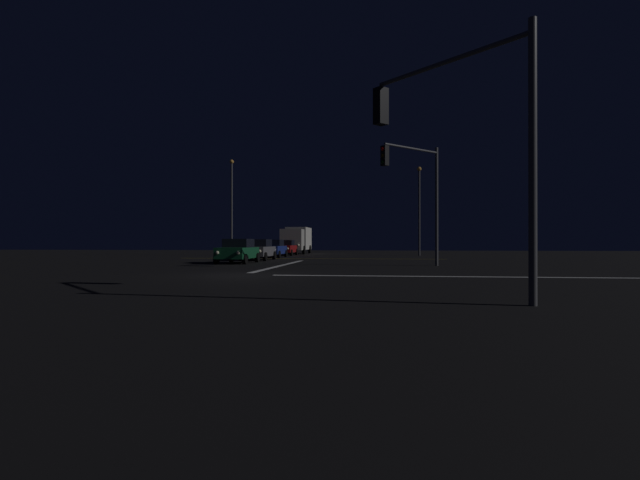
# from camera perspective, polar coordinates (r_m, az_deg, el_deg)

# --- Properties ---
(ground) EXTENTS (120.00, 120.00, 0.10)m
(ground) POSITION_cam_1_polar(r_m,az_deg,el_deg) (20.87, -8.96, -4.13)
(ground) COLOR black
(stop_line_north) EXTENTS (0.35, 14.66, 0.01)m
(stop_line_north) POSITION_cam_1_polar(r_m,az_deg,el_deg) (29.17, -4.38, -2.92)
(stop_line_north) COLOR white
(stop_line_north) RESTS_ON ground
(centre_line_ns) EXTENTS (22.00, 0.15, 0.01)m
(centre_line_ns) POSITION_cam_1_polar(r_m,az_deg,el_deg) (40.60, -1.20, -2.16)
(centre_line_ns) COLOR yellow
(centre_line_ns) RESTS_ON ground
(crosswalk_bar_east) EXTENTS (14.66, 0.40, 0.01)m
(crosswalk_bar_east) POSITION_cam_1_polar(r_m,az_deg,el_deg) (20.30, 15.29, -4.09)
(crosswalk_bar_east) COLOR white
(crosswalk_bar_east) RESTS_ON ground
(sedan_green) EXTENTS (2.02, 4.33, 1.57)m
(sedan_green) POSITION_cam_1_polar(r_m,az_deg,el_deg) (32.41, -9.44, -1.23)
(sedan_green) COLOR #14512D
(sedan_green) RESTS_ON ground
(sedan_gray) EXTENTS (2.02, 4.33, 1.57)m
(sedan_gray) POSITION_cam_1_polar(r_m,az_deg,el_deg) (37.46, -7.13, -1.10)
(sedan_gray) COLOR slate
(sedan_gray) RESTS_ON ground
(sedan_blue) EXTENTS (2.02, 4.33, 1.57)m
(sedan_blue) POSITION_cam_1_polar(r_m,az_deg,el_deg) (44.03, -5.48, -0.97)
(sedan_blue) COLOR navy
(sedan_blue) RESTS_ON ground
(sedan_red) EXTENTS (2.02, 4.33, 1.57)m
(sedan_red) POSITION_cam_1_polar(r_m,az_deg,el_deg) (50.61, -4.02, -0.87)
(sedan_red) COLOR maroon
(sedan_red) RESTS_ON ground
(box_truck) EXTENTS (2.68, 8.28, 3.08)m
(box_truck) POSITION_cam_1_polar(r_m,az_deg,el_deg) (57.84, -2.66, 0.11)
(box_truck) COLOR beige
(box_truck) RESTS_ON ground
(traffic_signal_ne) EXTENTS (3.31, 3.31, 6.80)m
(traffic_signal_ne) POSITION_cam_1_polar(r_m,az_deg,el_deg) (28.03, 11.05, 6.55)
(traffic_signal_ne) COLOR #4C4C51
(traffic_signal_ne) RESTS_ON ground
(traffic_signal_se) EXTENTS (3.55, 3.55, 6.20)m
(traffic_signal_se) POSITION_cam_1_polar(r_m,az_deg,el_deg) (12.96, 15.42, 12.87)
(traffic_signal_se) COLOR #4C4C51
(traffic_signal_se) RESTS_ON ground
(streetlamp_left_far) EXTENTS (0.44, 0.44, 9.98)m
(streetlamp_left_far) POSITION_cam_1_polar(r_m,az_deg,el_deg) (52.64, -10.14, 4.49)
(streetlamp_left_far) COLOR #424247
(streetlamp_left_far) RESTS_ON ground
(streetlamp_right_far) EXTENTS (0.44, 0.44, 8.89)m
(streetlamp_right_far) POSITION_cam_1_polar(r_m,az_deg,el_deg) (50.48, 11.36, 4.05)
(streetlamp_right_far) COLOR #424247
(streetlamp_right_far) RESTS_ON ground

